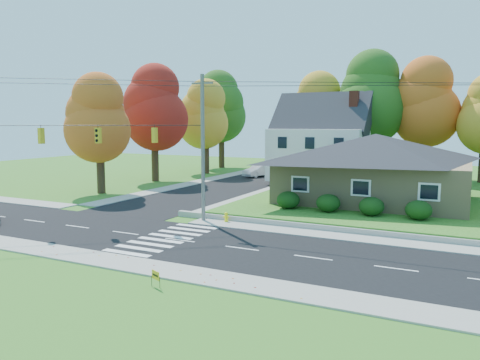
{
  "coord_description": "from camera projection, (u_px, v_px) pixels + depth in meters",
  "views": [
    {
      "loc": [
        14.84,
        -22.13,
        6.78
      ],
      "look_at": [
        -0.07,
        8.0,
        2.64
      ],
      "focal_mm": 35.0,
      "sensor_mm": 36.0,
      "label": 1
    }
  ],
  "objects": [
    {
      "name": "ground",
      "position": [
        180.0,
        240.0,
        27.05
      ],
      "size": [
        120.0,
        120.0,
        0.0
      ],
      "primitive_type": "plane",
      "color": "#3D7923"
    },
    {
      "name": "road_main",
      "position": [
        180.0,
        240.0,
        27.05
      ],
      "size": [
        90.0,
        8.0,
        0.02
      ],
      "primitive_type": "cube",
      "color": "black",
      "rests_on": "ground"
    },
    {
      "name": "road_cross",
      "position": [
        248.0,
        182.0,
        53.7
      ],
      "size": [
        8.0,
        44.0,
        0.02
      ],
      "primitive_type": "cube",
      "color": "black",
      "rests_on": "ground"
    },
    {
      "name": "sidewalk_north",
      "position": [
        221.0,
        223.0,
        31.49
      ],
      "size": [
        90.0,
        2.0,
        0.08
      ],
      "primitive_type": "cube",
      "color": "#9C9A90",
      "rests_on": "ground"
    },
    {
      "name": "sidewalk_south",
      "position": [
        122.0,
        263.0,
        22.59
      ],
      "size": [
        90.0,
        2.0,
        0.08
      ],
      "primitive_type": "cube",
      "color": "#9C9A90",
      "rests_on": "ground"
    },
    {
      "name": "lawn",
      "position": [
        444.0,
        199.0,
        39.98
      ],
      "size": [
        30.0,
        30.0,
        0.5
      ],
      "primitive_type": "cube",
      "color": "#3D7923",
      "rests_on": "ground"
    },
    {
      "name": "ranch_house",
      "position": [
        375.0,
        167.0,
        37.36
      ],
      "size": [
        14.6,
        10.6,
        5.4
      ],
      "color": "tan",
      "rests_on": "lawn"
    },
    {
      "name": "colonial_house",
      "position": [
        321.0,
        143.0,
        51.38
      ],
      "size": [
        10.4,
        8.4,
        9.6
      ],
      "color": "silver",
      "rests_on": "lawn"
    },
    {
      "name": "hedge_row",
      "position": [
        349.0,
        205.0,
        32.33
      ],
      "size": [
        10.7,
        1.7,
        1.27
      ],
      "color": "#163A10",
      "rests_on": "lawn"
    },
    {
      "name": "traffic_infrastructure",
      "position": [
        189.0,
        150.0,
        27.69
      ],
      "size": [
        38.1,
        10.66,
        10.0
      ],
      "color": "#666059",
      "rests_on": "ground"
    },
    {
      "name": "tree_lot_0",
      "position": [
        320.0,
        110.0,
        57.16
      ],
      "size": [
        6.72,
        6.72,
        12.51
      ],
      "color": "#3F2A19",
      "rests_on": "lawn"
    },
    {
      "name": "tree_lot_1",
      "position": [
        369.0,
        98.0,
        53.47
      ],
      "size": [
        7.84,
        7.84,
        14.6
      ],
      "color": "#3F2A19",
      "rests_on": "lawn"
    },
    {
      "name": "tree_lot_2",
      "position": [
        425.0,
        103.0,
        51.8
      ],
      "size": [
        7.28,
        7.28,
        13.56
      ],
      "color": "#3F2A19",
      "rests_on": "lawn"
    },
    {
      "name": "tree_west_0",
      "position": [
        99.0,
        119.0,
        44.33
      ],
      "size": [
        6.16,
        6.16,
        11.47
      ],
      "color": "#3F2A19",
      "rests_on": "ground"
    },
    {
      "name": "tree_west_1",
      "position": [
        154.0,
        108.0,
        53.51
      ],
      "size": [
        7.28,
        7.28,
        13.56
      ],
      "color": "#3F2A19",
      "rests_on": "ground"
    },
    {
      "name": "tree_west_2",
      "position": [
        206.0,
        115.0,
        62.04
      ],
      "size": [
        6.72,
        6.72,
        12.51
      ],
      "color": "#3F2A19",
      "rests_on": "ground"
    },
    {
      "name": "tree_west_3",
      "position": [
        221.0,
        107.0,
        69.88
      ],
      "size": [
        7.84,
        7.84,
        14.6
      ],
      "color": "#3F2A19",
      "rests_on": "ground"
    },
    {
      "name": "white_car",
      "position": [
        259.0,
        171.0,
        58.78
      ],
      "size": [
        2.92,
        4.77,
        1.48
      ],
      "primitive_type": "imported",
      "rotation": [
        0.0,
        0.0,
        -0.32
      ],
      "color": "#B7BAC8",
      "rests_on": "road_cross"
    },
    {
      "name": "fire_hydrant",
      "position": [
        226.0,
        218.0,
        31.86
      ],
      "size": [
        0.41,
        0.32,
        0.72
      ],
      "color": "#FFEA0E",
      "rests_on": "ground"
    },
    {
      "name": "yard_sign",
      "position": [
        156.0,
        276.0,
        19.31
      ],
      "size": [
        0.52,
        0.25,
        0.7
      ],
      "color": "black",
      "rests_on": "ground"
    }
  ]
}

